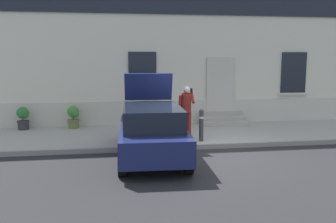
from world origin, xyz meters
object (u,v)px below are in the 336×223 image
object	(u,v)px
hatchback_car_navy	(152,131)
planter_olive	(73,116)
bollard_near_person	(201,124)
planter_charcoal	(23,118)
person_on_phone	(186,108)

from	to	relation	value
hatchback_car_navy	planter_olive	world-z (taller)	hatchback_car_navy
bollard_near_person	planter_charcoal	world-z (taller)	bollard_near_person
person_on_phone	planter_olive	bearing A→B (deg)	140.74
bollard_near_person	planter_charcoal	bearing A→B (deg)	155.37
planter_charcoal	bollard_near_person	bearing A→B (deg)	-24.63
bollard_near_person	person_on_phone	bearing A→B (deg)	118.81
person_on_phone	planter_charcoal	world-z (taller)	person_on_phone
bollard_near_person	planter_olive	bearing A→B (deg)	146.86
hatchback_car_navy	planter_olive	size ratio (longest dim) A/B	4.80
planter_charcoal	planter_olive	distance (m)	1.83
person_on_phone	planter_olive	world-z (taller)	person_on_phone
bollard_near_person	person_on_phone	distance (m)	0.88
hatchback_car_navy	bollard_near_person	size ratio (longest dim) A/B	3.95
hatchback_car_navy	person_on_phone	world-z (taller)	hatchback_car_navy
person_on_phone	planter_charcoal	distance (m)	6.17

